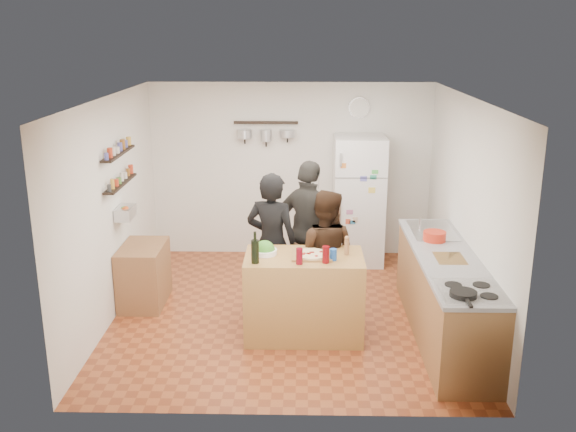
{
  "coord_description": "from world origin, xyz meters",
  "views": [
    {
      "loc": [
        0.15,
        -6.94,
        3.21
      ],
      "look_at": [
        0.0,
        0.1,
        1.15
      ],
      "focal_mm": 40.0,
      "sensor_mm": 36.0,
      "label": 1
    }
  ],
  "objects_px": {
    "prep_island": "(304,296)",
    "person_center": "(324,255)",
    "counter_run": "(445,297)",
    "red_bowl": "(434,236)",
    "pepper_mill": "(347,247)",
    "person_back": "(309,232)",
    "skillet": "(463,294)",
    "side_table": "(144,275)",
    "wall_clock": "(359,108)",
    "salt_canister": "(333,255)",
    "fridge": "(358,200)",
    "wine_bottle": "(255,252)",
    "person_left": "(272,243)",
    "salad_bowl": "(265,252)"
  },
  "relations": [
    {
      "from": "pepper_mill",
      "to": "red_bowl",
      "type": "distance_m",
      "value": 1.11
    },
    {
      "from": "person_left",
      "to": "person_back",
      "type": "relative_size",
      "value": 0.96
    },
    {
      "from": "person_back",
      "to": "skillet",
      "type": "xyz_separation_m",
      "value": [
        1.35,
        -2.04,
        0.08
      ]
    },
    {
      "from": "wall_clock",
      "to": "red_bowl",
      "type": "bearing_deg",
      "value": -71.92
    },
    {
      "from": "counter_run",
      "to": "red_bowl",
      "type": "relative_size",
      "value": 10.34
    },
    {
      "from": "wine_bottle",
      "to": "wall_clock",
      "type": "xyz_separation_m",
      "value": [
        1.27,
        2.87,
        1.12
      ]
    },
    {
      "from": "prep_island",
      "to": "red_bowl",
      "type": "relative_size",
      "value": 4.91
    },
    {
      "from": "salad_bowl",
      "to": "pepper_mill",
      "type": "xyz_separation_m",
      "value": [
        0.87,
        0.0,
        0.06
      ]
    },
    {
      "from": "salt_canister",
      "to": "skillet",
      "type": "distance_m",
      "value": 1.45
    },
    {
      "from": "person_back",
      "to": "skillet",
      "type": "distance_m",
      "value": 2.45
    },
    {
      "from": "person_center",
      "to": "person_back",
      "type": "height_order",
      "value": "person_back"
    },
    {
      "from": "salad_bowl",
      "to": "wine_bottle",
      "type": "bearing_deg",
      "value": -106.5
    },
    {
      "from": "person_back",
      "to": "red_bowl",
      "type": "xyz_separation_m",
      "value": [
        1.4,
        -0.48,
        0.11
      ]
    },
    {
      "from": "person_center",
      "to": "wall_clock",
      "type": "xyz_separation_m",
      "value": [
        0.54,
        2.21,
        1.39
      ]
    },
    {
      "from": "red_bowl",
      "to": "pepper_mill",
      "type": "bearing_deg",
      "value": -155.6
    },
    {
      "from": "skillet",
      "to": "red_bowl",
      "type": "distance_m",
      "value": 1.56
    },
    {
      "from": "wine_bottle",
      "to": "wall_clock",
      "type": "distance_m",
      "value": 3.33
    },
    {
      "from": "salad_bowl",
      "to": "person_left",
      "type": "height_order",
      "value": "person_left"
    },
    {
      "from": "red_bowl",
      "to": "fridge",
      "type": "distance_m",
      "value": 1.95
    },
    {
      "from": "wine_bottle",
      "to": "person_left",
      "type": "bearing_deg",
      "value": 81.19
    },
    {
      "from": "salad_bowl",
      "to": "fridge",
      "type": "bearing_deg",
      "value": 62.48
    },
    {
      "from": "salad_bowl",
      "to": "person_back",
      "type": "xyz_separation_m",
      "value": [
        0.49,
        0.94,
        -0.07
      ]
    },
    {
      "from": "prep_island",
      "to": "person_center",
      "type": "distance_m",
      "value": 0.58
    },
    {
      "from": "person_back",
      "to": "skillet",
      "type": "bearing_deg",
      "value": 155.1
    },
    {
      "from": "prep_island",
      "to": "side_table",
      "type": "height_order",
      "value": "prep_island"
    },
    {
      "from": "person_center",
      "to": "skillet",
      "type": "distance_m",
      "value": 1.92
    },
    {
      "from": "pepper_mill",
      "to": "prep_island",
      "type": "bearing_deg",
      "value": -173.66
    },
    {
      "from": "wine_bottle",
      "to": "pepper_mill",
      "type": "distance_m",
      "value": 0.99
    },
    {
      "from": "skillet",
      "to": "fridge",
      "type": "relative_size",
      "value": 0.14
    },
    {
      "from": "prep_island",
      "to": "counter_run",
      "type": "bearing_deg",
      "value": 0.92
    },
    {
      "from": "red_bowl",
      "to": "side_table",
      "type": "xyz_separation_m",
      "value": [
        -3.39,
        0.29,
        -0.61
      ]
    },
    {
      "from": "salt_canister",
      "to": "person_left",
      "type": "height_order",
      "value": "person_left"
    },
    {
      "from": "person_center",
      "to": "red_bowl",
      "type": "bearing_deg",
      "value": -162.71
    },
    {
      "from": "pepper_mill",
      "to": "red_bowl",
      "type": "relative_size",
      "value": 0.65
    },
    {
      "from": "prep_island",
      "to": "pepper_mill",
      "type": "height_order",
      "value": "pepper_mill"
    },
    {
      "from": "person_back",
      "to": "pepper_mill",
      "type": "bearing_deg",
      "value": 143.8
    },
    {
      "from": "salad_bowl",
      "to": "salt_canister",
      "type": "xyz_separation_m",
      "value": [
        0.72,
        -0.17,
        0.03
      ]
    },
    {
      "from": "wine_bottle",
      "to": "skillet",
      "type": "xyz_separation_m",
      "value": [
        1.92,
        -0.83,
        -0.09
      ]
    },
    {
      "from": "salad_bowl",
      "to": "salt_canister",
      "type": "bearing_deg",
      "value": -13.28
    },
    {
      "from": "fridge",
      "to": "wall_clock",
      "type": "bearing_deg",
      "value": 90.0
    },
    {
      "from": "skillet",
      "to": "wall_clock",
      "type": "relative_size",
      "value": 0.81
    },
    {
      "from": "fridge",
      "to": "pepper_mill",
      "type": "bearing_deg",
      "value": -97.89
    },
    {
      "from": "prep_island",
      "to": "fridge",
      "type": "relative_size",
      "value": 0.69
    },
    {
      "from": "counter_run",
      "to": "person_left",
      "type": "bearing_deg",
      "value": 162.32
    },
    {
      "from": "person_left",
      "to": "person_center",
      "type": "relative_size",
      "value": 1.1
    },
    {
      "from": "wall_clock",
      "to": "salt_canister",
      "type": "bearing_deg",
      "value": -99.52
    },
    {
      "from": "salt_canister",
      "to": "fridge",
      "type": "xyz_separation_m",
      "value": [
        0.47,
        2.44,
        -0.07
      ]
    },
    {
      "from": "counter_run",
      "to": "red_bowl",
      "type": "height_order",
      "value": "red_bowl"
    },
    {
      "from": "fridge",
      "to": "side_table",
      "type": "height_order",
      "value": "fridge"
    },
    {
      "from": "person_center",
      "to": "pepper_mill",
      "type": "bearing_deg",
      "value": 133.68
    }
  ]
}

